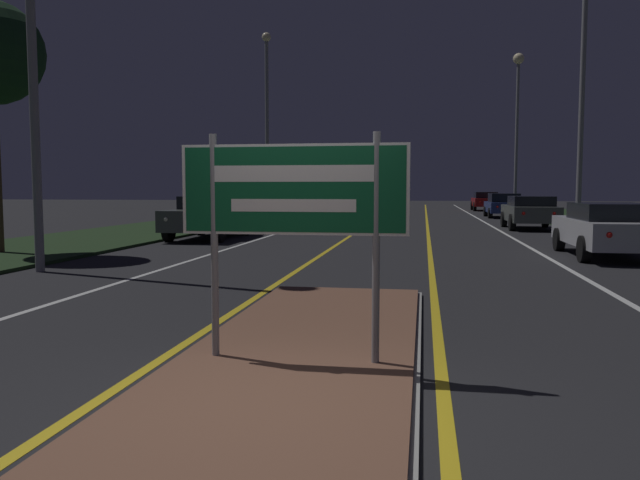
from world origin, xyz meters
The scene contains 18 objects.
ground_plane centered at (0.00, 0.00, 0.00)m, with size 160.00×160.00×0.00m, color #232326.
median_island centered at (0.00, 1.22, 0.04)m, with size 2.35×8.53×0.10m.
verge_left centered at (-9.50, 20.00, 0.04)m, with size 5.00×100.00×0.08m.
centre_line_yellow_left centered at (-1.37, 25.00, 0.00)m, with size 0.12×70.00×0.01m.
centre_line_yellow_right centered at (1.37, 25.00, 0.00)m, with size 0.12×70.00×0.01m.
lane_line_white_left centered at (-4.20, 25.00, 0.00)m, with size 0.12×70.00×0.01m.
lane_line_white_right centered at (4.20, 25.00, 0.00)m, with size 0.12×70.00×0.01m.
edge_line_white_left centered at (-7.20, 25.00, 0.00)m, with size 0.10×70.00×0.01m.
edge_line_white_right centered at (7.20, 25.00, 0.00)m, with size 0.10×70.00×0.01m.
highway_sign centered at (0.00, 1.21, 1.59)m, with size 2.13×0.07×2.10m.
streetlight_left_far centered at (-6.56, 26.11, 5.59)m, with size 0.45×0.45×9.33m.
streetlight_right_near centered at (6.45, 18.26, 6.10)m, with size 0.52×0.52×9.56m.
streetlight_right_far centered at (6.48, 33.60, 6.63)m, with size 0.63×0.63×9.45m.
car_receding_0 centered at (5.67, 11.84, 0.72)m, with size 1.91×4.42×1.33m.
car_receding_1 centered at (5.53, 22.43, 0.74)m, with size 1.95×4.25×1.37m.
car_receding_2 centered at (5.73, 32.80, 0.73)m, with size 1.92×4.29×1.39m.
car_receding_3 centered at (5.76, 43.96, 0.75)m, with size 1.91×4.14×1.41m.
car_approaching_0 centered at (-5.95, 15.77, 0.77)m, with size 1.90×4.74×1.43m.
Camera 1 is at (1.18, -4.41, 1.70)m, focal length 35.00 mm.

